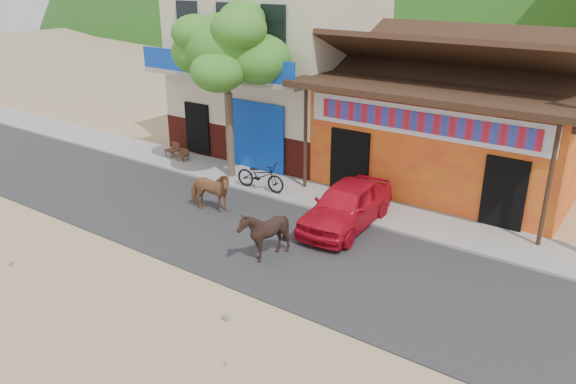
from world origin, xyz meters
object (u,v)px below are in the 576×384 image
tree (228,93)px  cow_dark (264,234)px  cafe_chair_left (182,150)px  cow_tan (210,191)px  red_car (346,205)px  scooter (260,176)px  cafe_chair_right (172,144)px

tree → cow_dark: 6.75m
cow_dark → cafe_chair_left: cow_dark is taller
tree → cow_tan: bearing=-61.5°
cow_dark → red_car: 3.04m
cow_dark → scooter: (-3.00, 3.68, -0.14)m
cafe_chair_left → cafe_chair_right: (-0.67, 0.12, 0.10)m
tree → scooter: (1.74, -0.50, -2.51)m
cow_dark → scooter: 4.75m
cafe_chair_left → cafe_chair_right: size_ratio=0.80×
cow_tan → cow_dark: bearing=-128.3°
cow_tan → cow_dark: (3.28, -1.51, 0.06)m
cow_tan → cafe_chair_right: size_ratio=1.53×
cow_dark → cafe_chair_right: 9.28m
scooter → cafe_chair_right: 5.17m
cow_tan → red_car: 4.27m
tree → cafe_chair_left: tree is taller
tree → red_car: bearing=-12.7°
cow_tan → cafe_chair_right: bearing=44.4°
tree → cow_dark: size_ratio=4.24×
cow_tan → red_car: red_car is taller
red_car → scooter: size_ratio=2.12×
cow_dark → cafe_chair_left: size_ratio=1.75×
tree → cow_tan: size_ratio=3.89×
cow_tan → scooter: size_ratio=0.83×
cow_tan → scooter: 2.20m
red_car → tree: bearing=163.8°
scooter → cafe_chair_left: 4.49m
red_car → cafe_chair_right: size_ratio=3.87×
scooter → cafe_chair_left: size_ratio=2.29×
cafe_chair_right → cow_dark: bearing=-23.7°
red_car → scooter: 3.80m
cafe_chair_left → scooter: bearing=-17.2°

